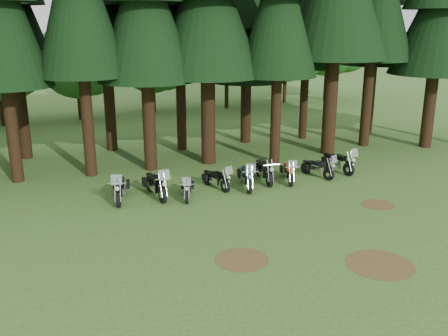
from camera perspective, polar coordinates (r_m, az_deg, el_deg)
The scene contains 19 objects.
ground at distance 19.60m, azimuth 7.73°, elevation -6.40°, with size 120.00×120.00×0.00m, color #315A1F.
pine_back_4 at distance 31.73m, azimuth 2.65°, elevation 17.66°, with size 4.94×4.94×13.78m.
decid_3 at distance 41.09m, azimuth -16.10°, elevation 11.55°, with size 6.12×5.95×7.65m.
decid_4 at distance 43.40m, azimuth -7.83°, elevation 12.06°, with size 5.93×5.76×7.41m.
decid_5 at distance 44.87m, azimuth 0.89°, elevation 14.73°, with size 8.45×8.21×10.56m.
decid_6 at distance 48.96m, azimuth 7.57°, elevation 13.53°, with size 7.06×6.86×8.82m.
decid_7 at distance 51.19m, azimuth 12.36°, elevation 14.56°, with size 8.44×8.20×10.55m.
dirt_patch_0 at distance 16.73m, azimuth 2.05°, elevation -10.40°, with size 1.80×1.80×0.01m, color #4C3D1E.
dirt_patch_1 at distance 22.41m, azimuth 17.18°, elevation -4.02°, with size 1.40×1.40×0.01m, color #4C3D1E.
dirt_patch_2 at distance 17.16m, azimuth 17.40°, elevation -10.48°, with size 2.20×2.20×0.01m, color #4C3D1E.
motorcycle_0 at distance 22.23m, azimuth -11.79°, elevation -2.40°, with size 0.95×2.41×1.53m.
motorcycle_1 at distance 22.38m, azimuth -7.79°, elevation -2.03°, with size 0.54×2.52×1.58m.
motorcycle_2 at distance 22.13m, azimuth -4.22°, elevation -2.42°, with size 0.90×1.95×1.25m.
motorcycle_3 at distance 23.32m, azimuth -0.91°, elevation -1.35°, with size 0.79×2.05×1.30m.
motorcycle_4 at distance 23.41m, azimuth 2.61°, elevation -1.13°, with size 0.93×2.36×1.50m.
motorcycle_5 at distance 24.43m, azimuth 4.59°, elevation -0.40°, with size 0.54×2.42×0.99m.
motorcycle_6 at distance 24.54m, azimuth 7.38°, elevation -0.53°, with size 0.97×2.13×1.37m.
motorcycle_7 at distance 25.48m, azimuth 10.63°, elevation -0.06°, with size 0.90×2.09×1.33m.
motorcycle_8 at distance 26.55m, azimuth 12.87°, elevation 0.59°, with size 0.65×2.38×1.50m.
Camera 1 is at (-9.13, -15.61, 7.55)m, focal length 40.00 mm.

